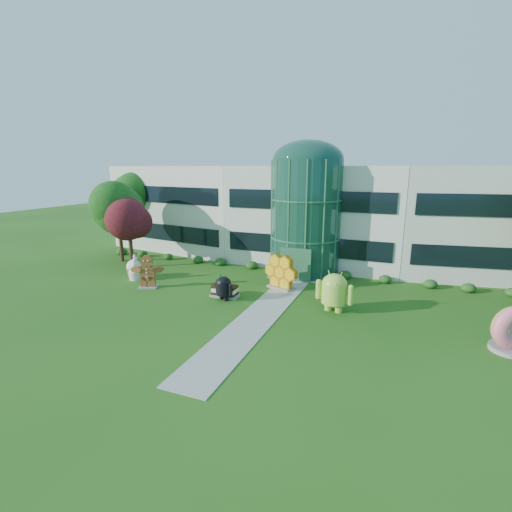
% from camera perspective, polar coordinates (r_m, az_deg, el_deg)
% --- Properties ---
extents(ground, '(140.00, 140.00, 0.00)m').
position_cam_1_polar(ground, '(22.94, -0.35, -10.11)').
color(ground, '#215114').
rests_on(ground, ground).
extents(building, '(46.00, 15.00, 9.30)m').
position_cam_1_polar(building, '(38.54, 9.95, 6.54)').
color(building, beige).
rests_on(building, ground).
extents(atrium, '(6.00, 6.00, 9.80)m').
position_cam_1_polar(atrium, '(32.72, 7.71, 5.85)').
color(atrium, '#194738').
rests_on(atrium, ground).
extents(walkway, '(2.40, 20.00, 0.04)m').
position_cam_1_polar(walkway, '(24.65, 1.44, -8.34)').
color(walkway, '#9E9E93').
rests_on(walkway, ground).
extents(tree_red, '(4.00, 4.00, 6.00)m').
position_cam_1_polar(tree_red, '(36.28, -18.82, 2.96)').
color(tree_red, '#3F0C14').
rests_on(tree_red, ground).
extents(trees_backdrop, '(52.00, 8.00, 8.40)m').
position_cam_1_polar(trees_backdrop, '(33.77, 8.10, 4.87)').
color(trees_backdrop, '#183F0F').
rests_on(trees_backdrop, ground).
extents(android_green, '(2.92, 2.22, 2.99)m').
position_cam_1_polar(android_green, '(24.56, 11.94, -5.05)').
color(android_green, '#A8D042').
rests_on(android_green, ground).
extents(android_black, '(2.09, 1.76, 2.01)m').
position_cam_1_polar(android_black, '(26.33, -5.03, -4.66)').
color(android_black, black).
rests_on(android_black, ground).
extents(gingerbread, '(3.04, 2.09, 2.62)m').
position_cam_1_polar(gingerbread, '(29.98, -16.39, -2.30)').
color(gingerbread, brown).
rests_on(gingerbread, ground).
extents(ice_cream_sandwich, '(2.00, 1.02, 0.89)m').
position_cam_1_polar(ice_cream_sandwich, '(27.11, -4.84, -5.37)').
color(ice_cream_sandwich, black).
rests_on(ice_cream_sandwich, ground).
extents(honeycomb, '(3.30, 2.15, 2.44)m').
position_cam_1_polar(honeycomb, '(28.64, 3.88, -2.68)').
color(honeycomb, yellow).
rests_on(honeycomb, ground).
extents(froyo, '(1.60, 1.60, 2.19)m').
position_cam_1_polar(froyo, '(32.49, -18.10, -1.61)').
color(froyo, white).
rests_on(froyo, ground).
extents(cupcake, '(1.39, 1.39, 1.56)m').
position_cam_1_polar(cupcake, '(33.31, -18.28, -1.82)').
color(cupcake, white).
rests_on(cupcake, ground).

